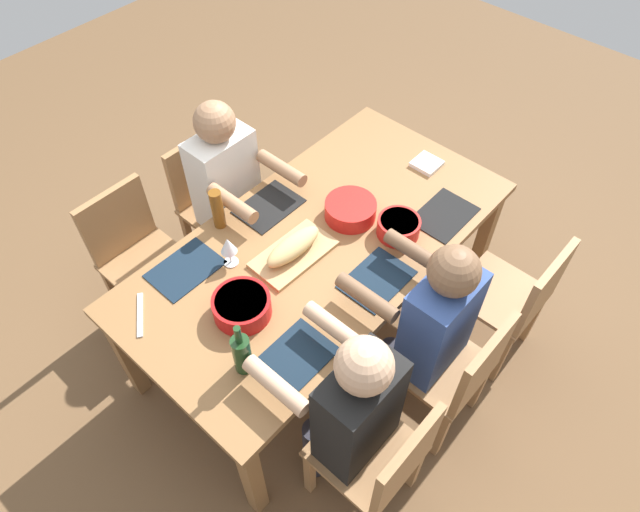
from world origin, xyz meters
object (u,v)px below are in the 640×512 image
chair_near_center (456,370)px  cutting_board (294,254)px  chair_near_left (382,459)px  chair_far_left (136,252)px  serving_bowl_fruit (242,305)px  beer_bottle (217,209)px  diner_far_center (230,186)px  wine_bottle (242,353)px  chair_near_right (516,298)px  dining_table (320,251)px  bread_loaf (293,246)px  serving_bowl_pasta (399,226)px  diner_near_left (350,409)px  diner_near_center (429,322)px  chair_far_center (213,198)px  serving_bowl_greens (350,209)px  napkin_stack (427,164)px  wine_glass (228,246)px

chair_near_center → cutting_board: 0.92m
chair_near_left → chair_near_center: bearing=0.0°
chair_far_left → cutting_board: (0.40, -0.80, 0.27)m
chair_near_center → serving_bowl_fruit: size_ratio=3.34×
beer_bottle → diner_far_center: bearing=40.1°
chair_far_left → wine_bottle: (-0.16, -1.05, 0.37)m
serving_bowl_fruit → wine_bottle: (-0.18, -0.20, 0.05)m
diner_far_center → wine_bottle: bearing=-129.1°
chair_near_right → dining_table: bearing=123.2°
bread_loaf → beer_bottle: size_ratio=1.45×
dining_table → serving_bowl_pasta: size_ratio=9.53×
chair_far_left → chair_near_center: bearing=-71.9°
diner_near_left → serving_bowl_fruit: diner_near_left is taller
serving_bowl_fruit → wine_bottle: wine_bottle is taller
chair_far_left → diner_near_center: bearing=-69.8°
serving_bowl_pasta → cutting_board: (-0.44, 0.28, -0.04)m
dining_table → chair_near_left: 1.01m
chair_near_right → bread_loaf: same height
chair_near_right → chair_far_center: (-0.54, 1.66, 0.00)m
diner_far_center → serving_bowl_greens: (0.23, -0.65, 0.09)m
diner_far_center → bread_loaf: 0.64m
serving_bowl_greens → beer_bottle: beer_bottle is taller
bread_loaf → chair_far_center: bearing=79.4°
wine_bottle → diner_near_center: bearing=-30.9°
cutting_board → serving_bowl_fruit: bearing=-171.3°
wine_bottle → diner_far_center: bearing=50.9°
diner_near_left → serving_bowl_fruit: bearing=88.7°
serving_bowl_pasta → cutting_board: size_ratio=0.52×
napkin_stack → chair_near_left: bearing=-150.2°
diner_near_left → chair_near_center: 0.61m
chair_near_left → diner_near_center: size_ratio=0.71×
bread_loaf → serving_bowl_fruit: bearing=-171.3°
wine_glass → cutting_board: bearing=-39.7°
diner_far_center → beer_bottle: bearing=-139.9°
chair_far_left → diner_near_center: 1.59m
chair_near_left → serving_bowl_greens: size_ratio=3.32×
serving_bowl_greens → beer_bottle: size_ratio=1.17×
diner_near_left → diner_near_center: same height
chair_near_center → wine_glass: size_ratio=5.12×
chair_far_left → chair_far_center: bearing=0.0°
serving_bowl_greens → wine_bottle: 0.96m
wine_bottle → wine_glass: bearing=53.2°
diner_far_center → bread_loaf: size_ratio=3.75×
cutting_board → beer_bottle: bearing=103.8°
chair_near_center → chair_far_left: bearing=108.1°
dining_table → serving_bowl_pasta: serving_bowl_pasta is taller
serving_bowl_fruit → cutting_board: size_ratio=0.64×
chair_near_left → wine_glass: wine_glass is taller
chair_near_center → napkin_stack: chair_near_center is taller
serving_bowl_greens → cutting_board: serving_bowl_greens is taller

